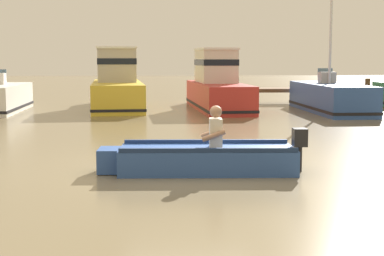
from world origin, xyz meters
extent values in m
plane|color=#7A6B4C|center=(0.00, 0.00, 0.00)|extent=(120.00, 120.00, 0.00)
cube|color=brown|center=(9.41, 14.80, 0.63)|extent=(13.69, 1.50, 0.16)
cylinder|color=#4D3924|center=(2.97, 14.10, 0.61)|extent=(0.24, 0.24, 1.22)
cylinder|color=#4D3924|center=(9.41, 15.50, 0.55)|extent=(0.24, 0.24, 1.11)
cube|color=#2D519E|center=(0.26, -0.66, 0.22)|extent=(3.15, 1.26, 0.44)
cube|color=#2D519E|center=(-1.47, -0.57, 0.22)|extent=(0.43, 0.62, 0.42)
cube|color=navy|center=(0.24, -1.17, 0.47)|extent=(3.04, 0.24, 0.08)
cube|color=navy|center=(0.29, -0.15, 0.47)|extent=(3.04, 0.24, 0.08)
cube|color=#3C62B2|center=(0.36, -0.67, 0.40)|extent=(0.33, 1.03, 0.06)
cylinder|color=black|center=(1.91, -0.75, 0.27)|extent=(0.11, 0.11, 0.54)
cube|color=black|center=(1.91, -0.75, 0.62)|extent=(0.25, 0.29, 0.32)
cube|color=beige|center=(0.41, -0.67, 0.70)|extent=(0.24, 0.35, 0.52)
sphere|color=#9E7051|center=(0.41, -0.67, 1.08)|extent=(0.22, 0.22, 0.22)
cylinder|color=#9E7051|center=(0.35, -0.89, 0.68)|extent=(0.43, 0.11, 0.23)
cylinder|color=#9E7051|center=(0.37, -0.45, 0.68)|extent=(0.43, 0.11, 0.23)
cube|color=gold|center=(-2.14, 12.82, 0.54)|extent=(2.42, 6.67, 1.08)
cube|color=black|center=(-2.14, 12.82, 0.19)|extent=(2.46, 6.72, 0.10)
cube|color=#B2ADA3|center=(-2.18, 13.41, 1.75)|extent=(1.72, 2.85, 1.35)
cube|color=black|center=(-2.18, 13.41, 1.92)|extent=(1.75, 2.89, 0.24)
cube|color=white|center=(-2.18, 13.41, 2.46)|extent=(1.80, 3.00, 0.08)
cube|color=#B72D28|center=(1.93, 12.09, 0.53)|extent=(2.11, 6.78, 1.06)
cube|color=black|center=(1.93, 12.09, 0.18)|extent=(2.15, 6.82, 0.10)
cube|color=silver|center=(1.89, 12.69, 1.71)|extent=(1.51, 2.88, 1.31)
cube|color=black|center=(1.89, 12.69, 1.88)|extent=(1.55, 2.91, 0.24)
cube|color=white|center=(1.89, 12.69, 2.41)|extent=(1.59, 3.02, 0.08)
cube|color=#2D519E|center=(6.10, 10.73, 0.54)|extent=(1.71, 5.94, 1.07)
cube|color=black|center=(6.10, 10.73, 0.19)|extent=(1.75, 5.98, 0.10)
cube|color=#B2ADA3|center=(6.10, 11.17, 1.29)|extent=(0.59, 0.50, 0.44)
cube|color=slate|center=(6.10, 11.43, 1.47)|extent=(0.59, 0.04, 0.36)
cylinder|color=silver|center=(6.10, 10.88, 3.07)|extent=(0.10, 0.10, 3.99)
camera|label=1|loc=(-0.71, -10.61, 2.00)|focal=53.20mm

